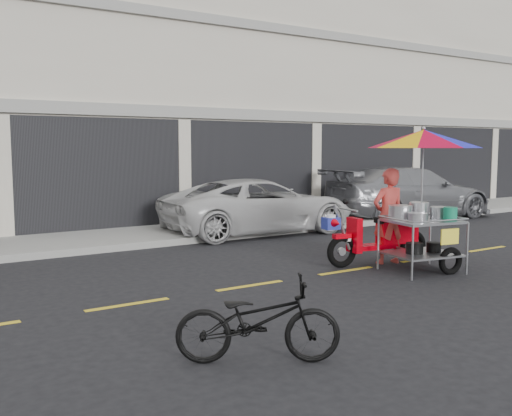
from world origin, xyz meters
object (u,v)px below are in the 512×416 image
white_pickup (259,206)px  food_vendor_rig (409,180)px  silver_pickup (409,192)px  near_bicycle (258,320)px

white_pickup → food_vendor_rig: (-0.08, -5.02, 0.90)m
food_vendor_rig → silver_pickup: bearing=51.7°
white_pickup → near_bicycle: 8.82m
near_bicycle → food_vendor_rig: 5.42m
white_pickup → silver_pickup: size_ratio=0.91×
silver_pickup → food_vendor_rig: (-5.64, -5.10, 0.80)m
near_bicycle → food_vendor_rig: bearing=-32.7°
white_pickup → silver_pickup: 5.56m
white_pickup → silver_pickup: (5.56, 0.08, 0.10)m
near_bicycle → white_pickup: bearing=-2.3°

